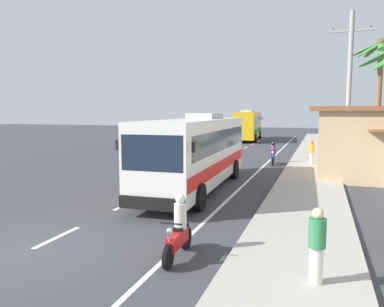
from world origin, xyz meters
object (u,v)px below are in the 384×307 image
object	(u,v)px
coach_bus_far_lane	(248,125)
palm_second	(380,78)
motorcycle_beside_bus	(179,232)
pedestrian_near_kerb	(317,244)
motorcycle_trailing	(273,155)
pedestrian_midwalk	(312,151)
utility_pole_mid	(349,94)
coach_bus_foreground	(197,150)

from	to	relation	value
coach_bus_far_lane	palm_second	world-z (taller)	palm_second
motorcycle_beside_bus	pedestrian_near_kerb	xyz separation A→B (m)	(3.32, -0.66, 0.32)
motorcycle_trailing	pedestrian_near_kerb	world-z (taller)	pedestrian_near_kerb
motorcycle_trailing	pedestrian_midwalk	bearing A→B (deg)	5.71
pedestrian_near_kerb	utility_pole_mid	size ratio (longest dim) A/B	0.18
utility_pole_mid	palm_second	world-z (taller)	utility_pole_mid
motorcycle_beside_bus	palm_second	bearing A→B (deg)	66.51
palm_second	coach_bus_foreground	bearing A→B (deg)	-144.08
motorcycle_beside_bus	palm_second	distance (m)	16.49
motorcycle_beside_bus	palm_second	xyz separation A→B (m)	(6.28, 14.45, 4.87)
coach_bus_foreground	pedestrian_near_kerb	bearing A→B (deg)	-58.19
pedestrian_near_kerb	pedestrian_midwalk	bearing A→B (deg)	-33.97
coach_bus_far_lane	palm_second	size ratio (longest dim) A/B	1.50
coach_bus_far_lane	pedestrian_midwalk	size ratio (longest dim) A/B	7.15
palm_second	motorcycle_trailing	bearing A→B (deg)	150.55
motorcycle_beside_bus	pedestrian_near_kerb	world-z (taller)	pedestrian_near_kerb
coach_bus_far_lane	pedestrian_near_kerb	world-z (taller)	coach_bus_far_lane
coach_bus_far_lane	motorcycle_beside_bus	distance (m)	39.73
motorcycle_beside_bus	utility_pole_mid	world-z (taller)	utility_pole_mid
motorcycle_beside_bus	pedestrian_midwalk	world-z (taller)	pedestrian_midwalk
motorcycle_beside_bus	utility_pole_mid	xyz separation A→B (m)	(4.61, 12.49, 3.93)
coach_bus_far_lane	palm_second	bearing A→B (deg)	-64.53
pedestrian_midwalk	utility_pole_mid	world-z (taller)	utility_pole_mid
coach_bus_foreground	utility_pole_mid	distance (m)	8.47
pedestrian_near_kerb	utility_pole_mid	world-z (taller)	utility_pole_mid
coach_bus_far_lane	pedestrian_midwalk	distance (m)	22.80
pedestrian_near_kerb	palm_second	world-z (taller)	palm_second
coach_bus_far_lane	motorcycle_trailing	xyz separation A→B (m)	(5.78, -21.45, -1.38)
coach_bus_foreground	palm_second	xyz separation A→B (m)	(8.51, 6.16, 3.64)
coach_bus_far_lane	utility_pole_mid	size ratio (longest dim) A/B	1.31
pedestrian_near_kerb	palm_second	size ratio (longest dim) A/B	0.21
coach_bus_foreground	utility_pole_mid	xyz separation A→B (m)	(6.84, 4.21, 2.71)
motorcycle_trailing	utility_pole_mid	size ratio (longest dim) A/B	0.22
motorcycle_trailing	pedestrian_near_kerb	xyz separation A→B (m)	(3.11, -18.54, 0.33)
coach_bus_far_lane	motorcycle_beside_bus	size ratio (longest dim) A/B	5.85
motorcycle_beside_bus	pedestrian_near_kerb	bearing A→B (deg)	-11.31
motorcycle_beside_bus	pedestrian_near_kerb	distance (m)	3.40
motorcycle_trailing	utility_pole_mid	bearing A→B (deg)	-50.75
coach_bus_foreground	motorcycle_trailing	xyz separation A→B (m)	(2.44, 9.59, -1.24)
coach_bus_far_lane	palm_second	distance (m)	27.77
coach_bus_foreground	palm_second	world-z (taller)	palm_second
palm_second	pedestrian_near_kerb	bearing A→B (deg)	-101.07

